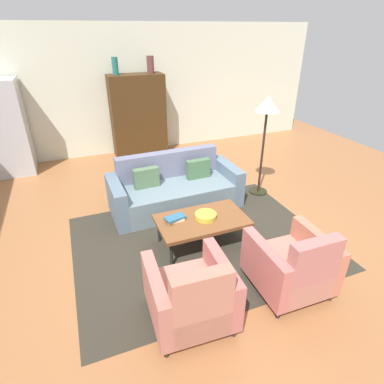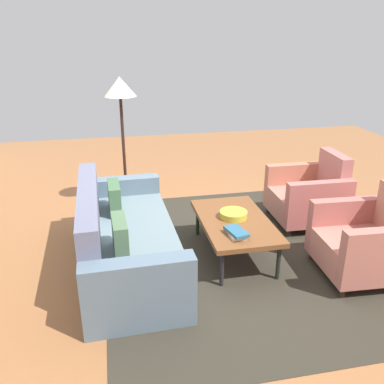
{
  "view_description": "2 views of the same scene",
  "coord_description": "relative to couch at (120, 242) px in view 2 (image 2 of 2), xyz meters",
  "views": [
    {
      "loc": [
        -1.74,
        -3.53,
        2.68
      ],
      "look_at": [
        -0.27,
        0.19,
        0.56
      ],
      "focal_mm": 29.13,
      "sensor_mm": 36.0,
      "label": 1
    },
    {
      "loc": [
        -4.01,
        0.89,
        2.26
      ],
      "look_at": [
        -0.07,
        0.09,
        0.66
      ],
      "focal_mm": 38.31,
      "sensor_mm": 36.0,
      "label": 2
    }
  ],
  "objects": [
    {
      "name": "floor_lamp",
      "position": [
        1.58,
        -0.14,
        1.16
      ],
      "size": [
        0.4,
        0.4,
        1.72
      ],
      "color": "black",
      "rests_on": "ground"
    },
    {
      "name": "area_rug",
      "position": [
        0.0,
        -1.14,
        -0.28
      ],
      "size": [
        3.4,
        2.6,
        0.01
      ],
      "primitive_type": "cube",
      "color": "#333026",
      "rests_on": "ground"
    },
    {
      "name": "armchair_left",
      "position": [
        -0.6,
        -2.35,
        0.06
      ],
      "size": [
        0.84,
        0.84,
        0.88
      ],
      "rotation": [
        0.0,
        0.0,
        -0.05
      ],
      "color": "#36231A",
      "rests_on": "ground"
    },
    {
      "name": "armchair_right",
      "position": [
        0.6,
        -2.35,
        0.06
      ],
      "size": [
        0.82,
        0.82,
        0.88
      ],
      "rotation": [
        0.0,
        0.0,
        -0.02
      ],
      "color": "#2B2C1E",
      "rests_on": "ground"
    },
    {
      "name": "coffee_table",
      "position": [
        0.0,
        -1.19,
        0.09
      ],
      "size": [
        1.2,
        0.7,
        0.42
      ],
      "color": "#262328",
      "rests_on": "ground"
    },
    {
      "name": "book_stack",
      "position": [
        -0.35,
        -1.09,
        0.16
      ],
      "size": [
        0.29,
        0.2,
        0.06
      ],
      "color": "beige",
      "rests_on": "coffee_table"
    },
    {
      "name": "ground_plane",
      "position": [
        0.33,
        -0.87,
        -0.29
      ],
      "size": [
        10.35,
        10.35,
        0.0
      ],
      "primitive_type": "plane",
      "color": "#A2673C"
    },
    {
      "name": "fruit_bowl",
      "position": [
        0.06,
        -1.19,
        0.16
      ],
      "size": [
        0.29,
        0.29,
        0.07
      ],
      "primitive_type": "cylinder",
      "color": "gold",
      "rests_on": "coffee_table"
    },
    {
      "name": "couch",
      "position": [
        0.0,
        0.0,
        0.0
      ],
      "size": [
        2.12,
        0.96,
        0.86
      ],
      "rotation": [
        0.0,
        0.0,
        3.17
      ],
      "color": "slate",
      "rests_on": "ground"
    }
  ]
}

